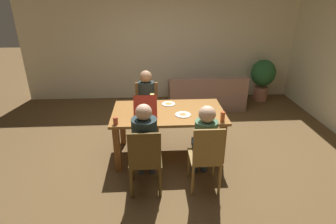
# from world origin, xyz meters

# --- Properties ---
(ground_plane) EXTENTS (20.00, 20.00, 0.00)m
(ground_plane) POSITION_xyz_m (0.00, 0.00, 0.00)
(ground_plane) COLOR brown
(back_wall) EXTENTS (6.60, 0.12, 2.94)m
(back_wall) POSITION_xyz_m (0.00, 2.77, 1.47)
(back_wall) COLOR beige
(back_wall) RESTS_ON ground
(dining_table) EXTENTS (1.74, 0.99, 0.78)m
(dining_table) POSITION_xyz_m (0.00, 0.00, 0.66)
(dining_table) COLOR #925E29
(dining_table) RESTS_ON ground
(chair_0) EXTENTS (0.43, 0.44, 0.96)m
(chair_0) POSITION_xyz_m (-0.35, -0.92, 0.52)
(chair_0) COLOR brown
(chair_0) RESTS_ON ground
(person_0) EXTENTS (0.32, 0.55, 1.24)m
(person_0) POSITION_xyz_m (-0.35, -0.77, 0.73)
(person_0) COLOR #3F444A
(person_0) RESTS_ON ground
(chair_1) EXTENTS (0.41, 0.44, 0.98)m
(chair_1) POSITION_xyz_m (0.43, -0.92, 0.54)
(chair_1) COLOR olive
(chair_1) RESTS_ON ground
(person_1) EXTENTS (0.29, 0.52, 1.20)m
(person_1) POSITION_xyz_m (0.43, -0.75, 0.70)
(person_1) COLOR #2C3D4E
(person_1) RESTS_ON ground
(chair_2) EXTENTS (0.45, 0.42, 0.93)m
(chair_2) POSITION_xyz_m (-0.35, 0.92, 0.52)
(chair_2) COLOR #9D6637
(chair_2) RESTS_ON ground
(person_2) EXTENTS (0.29, 0.47, 1.21)m
(person_2) POSITION_xyz_m (-0.35, 0.78, 0.71)
(person_2) COLOR #424342
(person_2) RESTS_ON ground
(pizza_box_0) EXTENTS (0.34, 0.49, 0.33)m
(pizza_box_0) POSITION_xyz_m (-0.35, -0.03, 0.83)
(pizza_box_0) COLOR red
(pizza_box_0) RESTS_ON dining_table
(plate_0) EXTENTS (0.22, 0.22, 0.03)m
(plate_0) POSITION_xyz_m (0.02, 0.29, 0.79)
(plate_0) COLOR white
(plate_0) RESTS_ON dining_table
(plate_1) EXTENTS (0.24, 0.24, 0.03)m
(plate_1) POSITION_xyz_m (0.21, -0.15, 0.79)
(plate_1) COLOR white
(plate_1) RESTS_ON dining_table
(drinking_glass_0) EXTENTS (0.06, 0.06, 0.14)m
(drinking_glass_0) POSITION_xyz_m (0.75, -0.40, 0.85)
(drinking_glass_0) COLOR #BA4F28
(drinking_glass_0) RESTS_ON dining_table
(drinking_glass_1) EXTENTS (0.08, 0.08, 0.14)m
(drinking_glass_1) POSITION_xyz_m (-0.25, 0.41, 0.85)
(drinking_glass_1) COLOR #DDC965
(drinking_glass_1) RESTS_ON dining_table
(drinking_glass_2) EXTENTS (0.07, 0.07, 0.10)m
(drinking_glass_2) POSITION_xyz_m (-0.77, -0.40, 0.83)
(drinking_glass_2) COLOR #B74F33
(drinking_glass_2) RESTS_ON dining_table
(drinking_glass_3) EXTENTS (0.08, 0.08, 0.10)m
(drinking_glass_3) POSITION_xyz_m (-0.32, -0.37, 0.83)
(drinking_glass_3) COLOR #B74C31
(drinking_glass_3) RESTS_ON dining_table
(couch) EXTENTS (1.72, 0.81, 0.78)m
(couch) POSITION_xyz_m (1.00, 2.00, 0.27)
(couch) COLOR #8B6859
(couch) RESTS_ON ground
(potted_plant) EXTENTS (0.58, 0.58, 1.02)m
(potted_plant) POSITION_xyz_m (2.44, 2.35, 0.62)
(potted_plant) COLOR #AC6D58
(potted_plant) RESTS_ON ground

